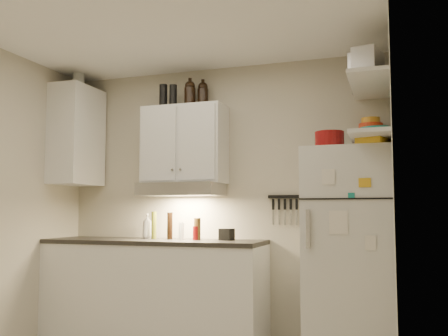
% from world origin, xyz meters
% --- Properties ---
extents(ceiling, '(3.20, 3.00, 0.02)m').
position_xyz_m(ceiling, '(0.00, 0.00, 2.61)').
color(ceiling, white).
rests_on(ceiling, ground).
extents(back_wall, '(3.20, 0.02, 2.60)m').
position_xyz_m(back_wall, '(0.00, 1.51, 1.30)').
color(back_wall, '#BEB7A2').
rests_on(back_wall, ground).
extents(right_wall, '(0.02, 3.00, 2.60)m').
position_xyz_m(right_wall, '(1.61, 0.00, 1.30)').
color(right_wall, '#BEB7A2').
rests_on(right_wall, ground).
extents(base_cabinet, '(2.10, 0.60, 0.88)m').
position_xyz_m(base_cabinet, '(-0.55, 1.20, 0.44)').
color(base_cabinet, white).
rests_on(base_cabinet, floor).
extents(countertop, '(2.10, 0.62, 0.04)m').
position_xyz_m(countertop, '(-0.55, 1.20, 0.90)').
color(countertop, '#282622').
rests_on(countertop, base_cabinet).
extents(upper_cabinet, '(0.80, 0.33, 0.75)m').
position_xyz_m(upper_cabinet, '(-0.30, 1.33, 1.83)').
color(upper_cabinet, white).
rests_on(upper_cabinet, back_wall).
extents(side_cabinet, '(0.33, 0.55, 1.00)m').
position_xyz_m(side_cabinet, '(-1.44, 1.20, 1.95)').
color(side_cabinet, white).
rests_on(side_cabinet, left_wall).
extents(range_hood, '(0.76, 0.46, 0.12)m').
position_xyz_m(range_hood, '(-0.30, 1.27, 1.39)').
color(range_hood, silver).
rests_on(range_hood, back_wall).
extents(fridge, '(0.70, 0.68, 1.70)m').
position_xyz_m(fridge, '(1.25, 1.16, 0.85)').
color(fridge, silver).
rests_on(fridge, floor).
extents(shelf_hi, '(0.30, 0.95, 0.03)m').
position_xyz_m(shelf_hi, '(1.45, 1.02, 2.20)').
color(shelf_hi, white).
rests_on(shelf_hi, right_wall).
extents(shelf_lo, '(0.30, 0.95, 0.03)m').
position_xyz_m(shelf_lo, '(1.45, 1.02, 1.76)').
color(shelf_lo, white).
rests_on(shelf_lo, right_wall).
extents(knife_strip, '(0.42, 0.02, 0.03)m').
position_xyz_m(knife_strip, '(0.70, 1.49, 1.32)').
color(knife_strip, black).
rests_on(knife_strip, back_wall).
extents(dutch_oven, '(0.30, 0.30, 0.14)m').
position_xyz_m(dutch_oven, '(1.12, 1.06, 1.77)').
color(dutch_oven, maroon).
rests_on(dutch_oven, fridge).
extents(book_stack, '(0.27, 0.30, 0.08)m').
position_xyz_m(book_stack, '(1.47, 0.92, 1.74)').
color(book_stack, gold).
rests_on(book_stack, fridge).
extents(spice_jar, '(0.08, 0.08, 0.10)m').
position_xyz_m(spice_jar, '(1.32, 1.13, 1.75)').
color(spice_jar, silver).
rests_on(spice_jar, fridge).
extents(stock_pot, '(0.34, 0.34, 0.18)m').
position_xyz_m(stock_pot, '(1.41, 1.38, 2.31)').
color(stock_pot, silver).
rests_on(stock_pot, shelf_hi).
extents(tin_a, '(0.28, 0.27, 0.22)m').
position_xyz_m(tin_a, '(1.43, 0.94, 2.33)').
color(tin_a, '#AAAAAD').
rests_on(tin_a, shelf_hi).
extents(tin_b, '(0.20, 0.20, 0.17)m').
position_xyz_m(tin_b, '(1.43, 0.67, 2.30)').
color(tin_b, '#AAAAAD').
rests_on(tin_b, shelf_hi).
extents(bowl_teal, '(0.25, 0.25, 0.10)m').
position_xyz_m(bowl_teal, '(1.44, 1.33, 1.83)').
color(bowl_teal, '#178079').
rests_on(bowl_teal, shelf_lo).
extents(bowl_orange, '(0.20, 0.20, 0.06)m').
position_xyz_m(bowl_orange, '(1.43, 1.36, 1.91)').
color(bowl_orange, '#F43A16').
rests_on(bowl_orange, bowl_teal).
extents(bowl_yellow, '(0.16, 0.16, 0.05)m').
position_xyz_m(bowl_yellow, '(1.43, 1.36, 1.96)').
color(bowl_yellow, gold).
rests_on(bowl_yellow, bowl_orange).
extents(plates, '(0.30, 0.30, 0.06)m').
position_xyz_m(plates, '(1.48, 0.95, 1.81)').
color(plates, '#178079').
rests_on(plates, shelf_lo).
extents(growler_a, '(0.12, 0.12, 0.26)m').
position_xyz_m(growler_a, '(-0.25, 1.33, 2.33)').
color(growler_a, black).
rests_on(growler_a, upper_cabinet).
extents(growler_b, '(0.13, 0.13, 0.25)m').
position_xyz_m(growler_b, '(-0.13, 1.39, 2.33)').
color(growler_b, black).
rests_on(growler_b, upper_cabinet).
extents(thermos_a, '(0.08, 0.08, 0.21)m').
position_xyz_m(thermos_a, '(-0.40, 1.27, 2.31)').
color(thermos_a, black).
rests_on(thermos_a, upper_cabinet).
extents(thermos_b, '(0.08, 0.08, 0.23)m').
position_xyz_m(thermos_b, '(-0.51, 1.29, 2.31)').
color(thermos_b, black).
rests_on(thermos_b, upper_cabinet).
extents(side_jar, '(0.12, 0.12, 0.16)m').
position_xyz_m(side_jar, '(-1.43, 1.20, 2.53)').
color(side_jar, silver).
rests_on(side_jar, side_cabinet).
extents(soap_bottle, '(0.13, 0.13, 0.27)m').
position_xyz_m(soap_bottle, '(-0.69, 1.33, 1.05)').
color(soap_bottle, white).
rests_on(soap_bottle, countertop).
extents(pepper_mill, '(0.08, 0.08, 0.20)m').
position_xyz_m(pepper_mill, '(-0.13, 1.24, 1.02)').
color(pepper_mill, brown).
rests_on(pepper_mill, countertop).
extents(oil_bottle, '(0.06, 0.06, 0.26)m').
position_xyz_m(oil_bottle, '(-0.60, 1.29, 1.05)').
color(oil_bottle, '#575D17').
rests_on(oil_bottle, countertop).
extents(vinegar_bottle, '(0.05, 0.05, 0.25)m').
position_xyz_m(vinegar_bottle, '(-0.41, 1.25, 1.05)').
color(vinegar_bottle, black).
rests_on(vinegar_bottle, countertop).
extents(clear_bottle, '(0.06, 0.06, 0.16)m').
position_xyz_m(clear_bottle, '(-0.30, 1.28, 1.00)').
color(clear_bottle, silver).
rests_on(clear_bottle, countertop).
extents(red_jar, '(0.07, 0.07, 0.13)m').
position_xyz_m(red_jar, '(-0.14, 1.24, 0.98)').
color(red_jar, maroon).
rests_on(red_jar, countertop).
extents(caddy, '(0.15, 0.12, 0.11)m').
position_xyz_m(caddy, '(0.14, 1.29, 0.97)').
color(caddy, black).
rests_on(caddy, countertop).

